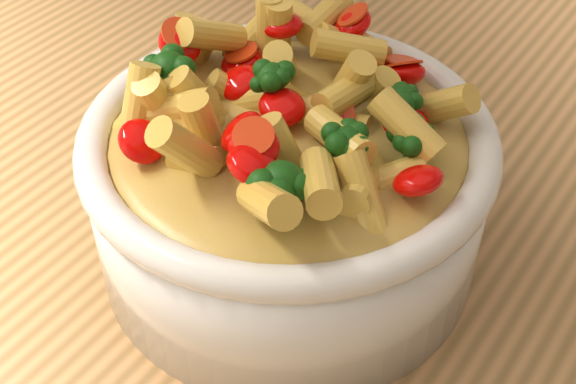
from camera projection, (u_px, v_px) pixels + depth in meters
The scene contains 3 objects.
table at pixel (252, 238), 0.65m from camera, with size 1.20×0.80×0.90m.
serving_bowl at pixel (288, 190), 0.47m from camera, with size 0.23×0.23×0.10m.
pasta_salad at pixel (288, 103), 0.43m from camera, with size 0.18×0.18×0.04m.
Camera 1 is at (0.28, -0.36, 1.26)m, focal length 50.00 mm.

